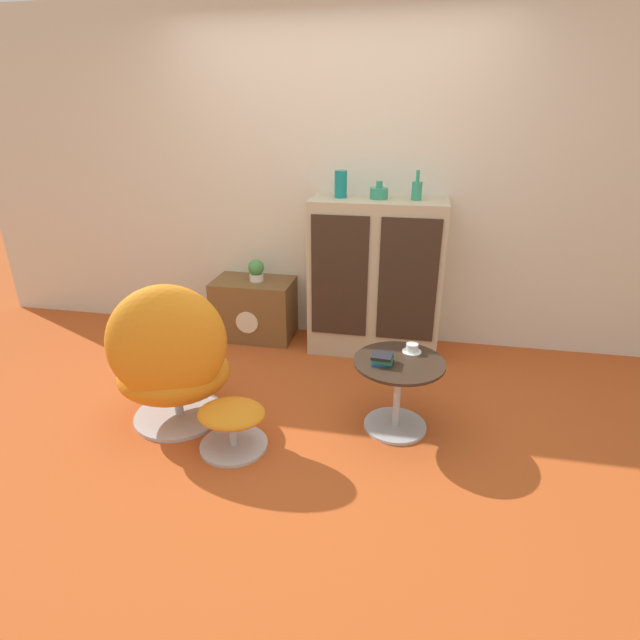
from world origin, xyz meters
TOP-DOWN VIEW (x-y plane):
  - ground_plane at (0.00, 0.00)m, footprint 12.00×12.00m
  - wall_back at (0.00, 1.44)m, footprint 6.40×0.06m
  - sideboard at (0.36, 1.18)m, footprint 1.01×0.48m
  - tv_console at (-0.66, 1.21)m, footprint 0.66×0.42m
  - egg_chair at (-0.74, -0.13)m, footprint 0.87×0.83m
  - ottoman at (-0.31, -0.30)m, footprint 0.40×0.40m
  - coffee_table at (0.61, 0.08)m, footprint 0.54×0.54m
  - vase_leftmost at (0.07, 1.18)m, footprint 0.09×0.09m
  - vase_inner_left at (0.36, 1.18)m, footprint 0.13×0.13m
  - vase_inner_right at (0.63, 1.18)m, footprint 0.07×0.07m
  - potted_plant at (-0.63, 1.21)m, footprint 0.13×0.13m
  - teacup at (0.68, 0.21)m, footprint 0.12×0.12m
  - book_stack at (0.51, 0.03)m, footprint 0.14×0.12m

SIDE VIEW (x-z plane):
  - ground_plane at x=0.00m, z-range 0.00..0.00m
  - ottoman at x=-0.31m, z-range 0.04..0.32m
  - tv_console at x=-0.66m, z-range 0.00..0.51m
  - coffee_table at x=0.61m, z-range 0.06..0.52m
  - egg_chair at x=-0.74m, z-range -0.04..0.92m
  - teacup at x=0.68m, z-range 0.46..0.51m
  - book_stack at x=0.51m, z-range 0.46..0.52m
  - potted_plant at x=-0.63m, z-range 0.51..0.69m
  - sideboard at x=0.36m, z-range 0.00..1.22m
  - vase_inner_left at x=0.36m, z-range 1.20..1.33m
  - vase_inner_right at x=0.63m, z-range 1.19..1.40m
  - wall_back at x=0.00m, z-range 0.00..2.60m
  - vase_leftmost at x=0.07m, z-range 1.22..1.42m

